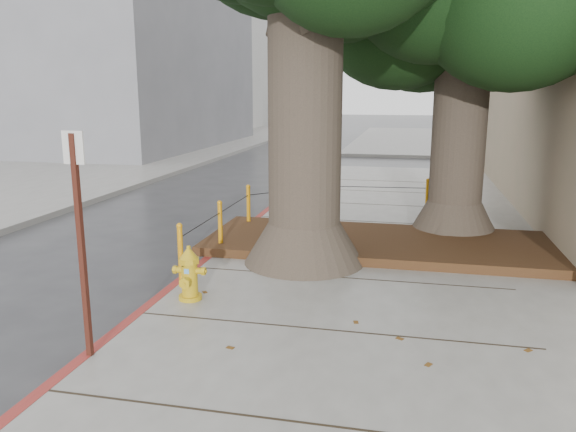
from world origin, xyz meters
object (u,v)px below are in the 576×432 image
object	(u,v)px
fire_hydrant	(189,274)
car_dark	(124,140)
signpost	(80,233)
car_silver	(526,151)

from	to	relation	value
fire_hydrant	car_dark	distance (m)	22.29
signpost	fire_hydrant	bearing A→B (deg)	80.00
signpost	car_silver	bearing A→B (deg)	70.92
fire_hydrant	car_dark	world-z (taller)	car_dark
fire_hydrant	car_silver	xyz separation A→B (m)	(7.51, 17.69, 0.07)
signpost	car_silver	size ratio (longest dim) A/B	0.70
fire_hydrant	car_silver	bearing A→B (deg)	64.68
signpost	car_silver	world-z (taller)	signpost
car_silver	car_dark	size ratio (longest dim) A/B	0.89
signpost	car_silver	xyz separation A→B (m)	(7.94, 19.53, -0.94)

